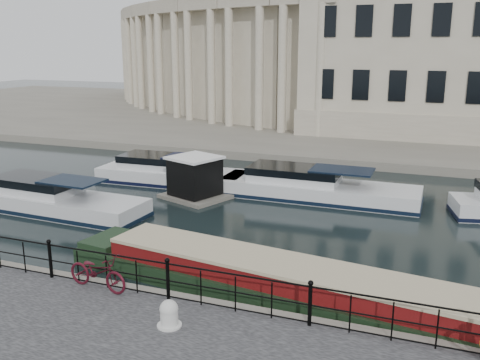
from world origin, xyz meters
name	(u,v)px	position (x,y,z in m)	size (l,w,h in m)	color
ground_plane	(203,284)	(0.00, 0.00, 0.00)	(160.00, 160.00, 0.00)	black
far_bank	(370,120)	(0.00, 39.00, 0.28)	(120.00, 42.00, 0.55)	#6B665B
railing	(168,277)	(0.00, -2.25, 1.20)	(24.14, 0.14, 1.22)	black
civic_building	(357,49)	(-1.00, 34.71, 7.04)	(53.55, 31.84, 16.85)	#ADA38C
bicycle	(97,272)	(-2.19, -2.42, 1.09)	(0.71, 2.04, 1.07)	#430B17
mooring_bollard	(169,314)	(0.73, -3.55, 0.88)	(0.63, 0.63, 0.70)	silver
narrowboat	(301,293)	(3.27, -0.21, 0.37)	(16.16, 4.25, 1.58)	black
harbour_hut	(195,179)	(-4.51, 8.85, 0.95)	(3.66, 3.37, 2.18)	#6B665B
cabin_cruisers	(244,193)	(-2.11, 9.33, 0.37)	(28.41, 10.00, 1.99)	silver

